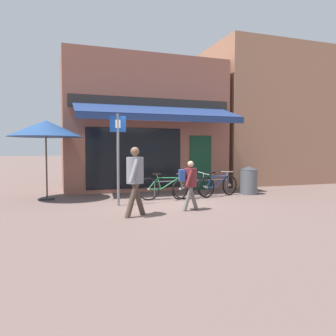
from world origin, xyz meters
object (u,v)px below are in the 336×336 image
object	(u,v)px
litter_bin	(249,180)
cafe_parasol	(46,129)
parking_sign	(118,150)
pedestrian_adult	(135,174)
pedestrian_child	(189,180)
bicycle_green	(166,188)
bicycle_blue	(218,185)
bicycle_black	(193,187)

from	to	relation	value
litter_bin	cafe_parasol	world-z (taller)	cafe_parasol
parking_sign	pedestrian_adult	bearing A→B (deg)	-85.97
parking_sign	cafe_parasol	xyz separation A→B (m)	(-1.91, 1.84, 0.65)
pedestrian_adult	pedestrian_child	distance (m)	1.54
cafe_parasol	parking_sign	bearing A→B (deg)	-43.83
bicycle_green	bicycle_blue	size ratio (longest dim) A/B	1.05
pedestrian_child	cafe_parasol	bearing A→B (deg)	150.37
bicycle_black	parking_sign	world-z (taller)	parking_sign
pedestrian_child	cafe_parasol	xyz separation A→B (m)	(-3.52, 3.12, 1.42)
pedestrian_adult	pedestrian_child	bearing A→B (deg)	7.09
bicycle_black	litter_bin	bearing A→B (deg)	-15.51
bicycle_blue	litter_bin	bearing A→B (deg)	-10.75
pedestrian_adult	bicycle_black	bearing A→B (deg)	38.62
pedestrian_child	litter_bin	world-z (taller)	pedestrian_child
pedestrian_adult	cafe_parasol	xyz separation A→B (m)	(-2.02, 3.40, 1.21)
pedestrian_adult	parking_sign	world-z (taller)	parking_sign
pedestrian_child	parking_sign	xyz separation A→B (m)	(-1.61, 1.28, 0.77)
bicycle_green	cafe_parasol	world-z (taller)	cafe_parasol
litter_bin	pedestrian_adult	bearing A→B (deg)	-152.44
parking_sign	bicycle_green	bearing A→B (deg)	21.27
pedestrian_child	litter_bin	distance (m)	3.83
bicycle_blue	pedestrian_child	distance (m)	2.76
bicycle_green	pedestrian_adult	distance (m)	2.72
bicycle_blue	pedestrian_child	size ratio (longest dim) A/B	1.34
bicycle_blue	bicycle_green	bearing A→B (deg)	164.17
bicycle_black	bicycle_green	bearing A→B (deg)	158.77
pedestrian_child	bicycle_blue	bearing A→B (deg)	58.48
bicycle_green	litter_bin	xyz separation A→B (m)	(3.16, 0.24, 0.12)
litter_bin	cafe_parasol	distance (m)	6.96
bicycle_green	cafe_parasol	size ratio (longest dim) A/B	0.74
bicycle_green	cafe_parasol	distance (m)	4.15
litter_bin	parking_sign	distance (m)	4.96
bicycle_blue	parking_sign	distance (m)	3.74
bicycle_green	pedestrian_child	size ratio (longest dim) A/B	1.41
bicycle_green	bicycle_black	size ratio (longest dim) A/B	1.07
pedestrian_adult	pedestrian_child	xyz separation A→B (m)	(1.50, 0.28, -0.20)
bicycle_green	pedestrian_adult	world-z (taller)	pedestrian_adult
pedestrian_child	parking_sign	size ratio (longest dim) A/B	0.50
bicycle_green	cafe_parasol	bearing A→B (deg)	166.85
bicycle_blue	parking_sign	size ratio (longest dim) A/B	0.68
pedestrian_adult	litter_bin	xyz separation A→B (m)	(4.65, 2.43, -0.50)
bicycle_black	pedestrian_child	size ratio (longest dim) A/B	1.33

